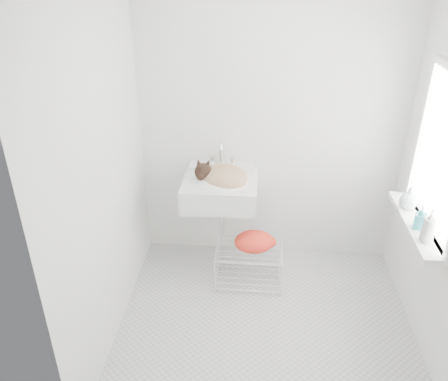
# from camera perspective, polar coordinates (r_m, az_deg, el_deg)

# --- Properties ---
(floor) EXTENTS (2.20, 2.00, 0.02)m
(floor) POSITION_cam_1_polar(r_m,az_deg,el_deg) (3.61, 5.17, -16.47)
(floor) COLOR beige
(floor) RESTS_ON ground
(back_wall) EXTENTS (2.20, 0.02, 2.50)m
(back_wall) POSITION_cam_1_polar(r_m,az_deg,el_deg) (3.79, 5.96, 8.33)
(back_wall) COLOR white
(back_wall) RESTS_ON ground
(left_wall) EXTENTS (0.02, 2.00, 2.50)m
(left_wall) POSITION_cam_1_polar(r_m,az_deg,el_deg) (3.04, -14.98, 2.20)
(left_wall) COLOR white
(left_wall) RESTS_ON ground
(window_glass) EXTENTS (0.01, 0.80, 1.00)m
(window_glass) POSITION_cam_1_polar(r_m,az_deg,el_deg) (3.24, 25.84, 3.87)
(window_glass) COLOR white
(window_glass) RESTS_ON right_wall
(window_frame) EXTENTS (0.04, 0.90, 1.10)m
(window_frame) POSITION_cam_1_polar(r_m,az_deg,el_deg) (3.24, 25.59, 3.88)
(window_frame) COLOR white
(window_frame) RESTS_ON right_wall
(windowsill) EXTENTS (0.16, 0.88, 0.04)m
(windowsill) POSITION_cam_1_polar(r_m,az_deg,el_deg) (3.44, 22.88, -3.94)
(windowsill) COLOR white
(windowsill) RESTS_ON right_wall
(sink) EXTENTS (0.61, 0.53, 0.24)m
(sink) POSITION_cam_1_polar(r_m,az_deg,el_deg) (3.72, -0.48, 1.37)
(sink) COLOR white
(sink) RESTS_ON back_wall
(faucet) EXTENTS (0.22, 0.16, 0.22)m
(faucet) POSITION_cam_1_polar(r_m,az_deg,el_deg) (3.83, -0.26, 4.46)
(faucet) COLOR silver
(faucet) RESTS_ON sink
(cat) EXTENTS (0.46, 0.41, 0.26)m
(cat) POSITION_cam_1_polar(r_m,az_deg,el_deg) (3.69, -0.30, 1.79)
(cat) COLOR tan
(cat) RESTS_ON sink
(wire_rack) EXTENTS (0.55, 0.39, 0.32)m
(wire_rack) POSITION_cam_1_polar(r_m,az_deg,el_deg) (3.91, 3.11, -9.36)
(wire_rack) COLOR silver
(wire_rack) RESTS_ON floor
(towel) EXTENTS (0.37, 0.29, 0.14)m
(towel) POSITION_cam_1_polar(r_m,az_deg,el_deg) (3.80, 3.78, -6.88)
(towel) COLOR #D65825
(towel) RESTS_ON wire_rack
(bottle_a) EXTENTS (0.10, 0.10, 0.20)m
(bottle_a) POSITION_cam_1_polar(r_m,az_deg,el_deg) (3.24, 23.89, -5.82)
(bottle_a) COLOR silver
(bottle_a) RESTS_ON windowsill
(bottle_b) EXTENTS (0.10, 0.10, 0.16)m
(bottle_b) POSITION_cam_1_polar(r_m,az_deg,el_deg) (3.37, 23.14, -4.34)
(bottle_b) COLOR teal
(bottle_b) RESTS_ON windowsill
(bottle_c) EXTENTS (0.14, 0.14, 0.17)m
(bottle_c) POSITION_cam_1_polar(r_m,az_deg,el_deg) (3.59, 21.94, -2.01)
(bottle_c) COLOR white
(bottle_c) RESTS_ON windowsill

